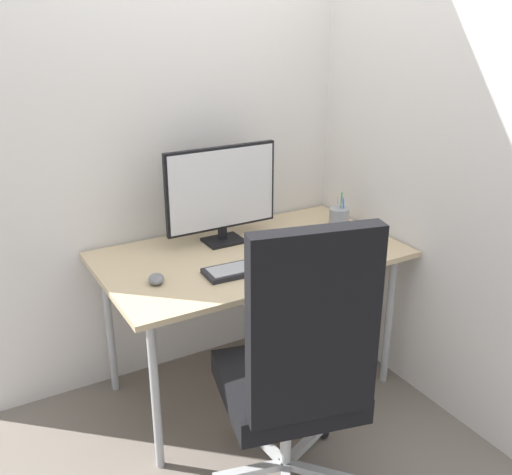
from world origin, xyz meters
The scene contains 10 objects.
ground_plane centered at (0.00, 0.00, 0.00)m, with size 8.00×8.00×0.00m, color slate.
wall_back centered at (0.00, 0.41, 1.40)m, with size 2.38×0.04×2.80m, color white.
wall_side_right centered at (0.70, -0.15, 1.40)m, with size 0.04×1.79×2.80m, color white.
desk centered at (0.00, 0.00, 0.65)m, with size 1.34×0.76×0.71m.
office_chair centered at (-0.21, -0.70, 0.58)m, with size 0.60×0.62×1.14m.
monitor centered at (-0.05, 0.18, 0.95)m, with size 0.54×0.14×0.45m.
keyboard centered at (-0.09, -0.16, 0.72)m, with size 0.42×0.15×0.02m.
mouse centered at (-0.48, -0.09, 0.72)m, with size 0.06×0.09×0.04m, color slate.
pen_holder centered at (0.53, 0.05, 0.76)m, with size 0.10×0.10×0.18m.
notebook centered at (0.43, -0.16, 0.72)m, with size 0.13×0.22×0.02m, color #334C8C.
Camera 1 is at (-1.19, -2.13, 1.75)m, focal length 41.51 mm.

